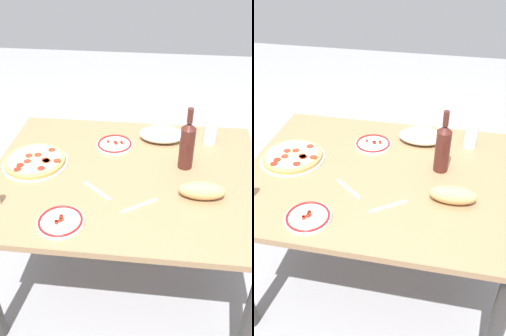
% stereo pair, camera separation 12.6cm
% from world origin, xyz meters
% --- Properties ---
extents(ground_plane, '(8.00, 8.00, 0.00)m').
position_xyz_m(ground_plane, '(0.00, 0.00, 0.00)').
color(ground_plane, gray).
rests_on(ground_plane, ground).
extents(dining_table, '(1.27, 1.00, 0.71)m').
position_xyz_m(dining_table, '(0.00, 0.00, 0.60)').
color(dining_table, '#93704C').
rests_on(dining_table, ground).
extents(pepperoni_pizza, '(0.32, 0.32, 0.03)m').
position_xyz_m(pepperoni_pizza, '(0.45, -0.03, 0.72)').
color(pepperoni_pizza, '#B7B7BC').
rests_on(pepperoni_pizza, dining_table).
extents(baked_pasta_dish, '(0.24, 0.15, 0.08)m').
position_xyz_m(baked_pasta_dish, '(-0.16, -0.32, 0.75)').
color(baked_pasta_dish, white).
rests_on(baked_pasta_dish, dining_table).
extents(wine_bottle, '(0.07, 0.07, 0.31)m').
position_xyz_m(wine_bottle, '(-0.27, -0.09, 0.83)').
color(wine_bottle, '#471E19').
rests_on(wine_bottle, dining_table).
extents(water_glass, '(0.07, 0.07, 0.14)m').
position_xyz_m(water_glass, '(-0.41, -0.33, 0.78)').
color(water_glass, silver).
rests_on(water_glass, dining_table).
extents(side_plate_near, '(0.19, 0.19, 0.02)m').
position_xyz_m(side_plate_near, '(0.22, 0.36, 0.72)').
color(side_plate_near, white).
rests_on(side_plate_near, dining_table).
extents(side_plate_far, '(0.19, 0.19, 0.02)m').
position_xyz_m(side_plate_far, '(0.09, -0.24, 0.72)').
color(side_plate_far, white).
rests_on(side_plate_far, dining_table).
extents(bread_loaf, '(0.20, 0.08, 0.08)m').
position_xyz_m(bread_loaf, '(-0.34, 0.14, 0.75)').
color(bread_loaf, tan).
rests_on(bread_loaf, dining_table).
extents(fork_left, '(0.14, 0.12, 0.00)m').
position_xyz_m(fork_left, '(0.11, 0.15, 0.71)').
color(fork_left, '#B7B7BC').
rests_on(fork_left, dining_table).
extents(fork_right, '(0.15, 0.11, 0.00)m').
position_xyz_m(fork_right, '(-0.08, 0.23, 0.71)').
color(fork_right, '#B7B7BC').
rests_on(fork_right, dining_table).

